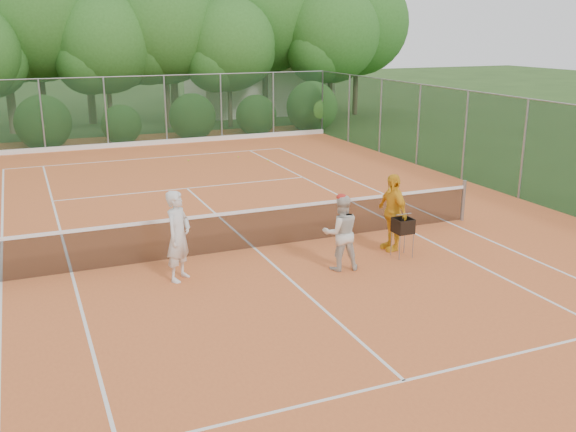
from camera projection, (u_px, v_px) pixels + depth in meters
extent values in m
plane|color=#274619|center=(255.00, 249.00, 15.06)|extent=(120.00, 120.00, 0.00)
cube|color=orange|center=(255.00, 249.00, 15.06)|extent=(18.00, 36.00, 0.02)
cube|color=beige|center=(258.00, 88.00, 39.21)|extent=(8.00, 5.00, 3.00)
cylinder|color=gray|center=(463.00, 201.00, 17.11)|extent=(0.10, 0.10, 1.10)
cube|color=black|center=(254.00, 230.00, 14.92)|extent=(11.87, 0.03, 0.86)
cube|color=white|center=(254.00, 211.00, 14.79)|extent=(11.87, 0.04, 0.07)
imported|color=silver|center=(178.00, 236.00, 12.94)|extent=(0.80, 0.81, 1.88)
imported|color=beige|center=(341.00, 233.00, 13.54)|extent=(0.90, 0.76, 1.64)
ellipsoid|color=red|center=(342.00, 197.00, 13.32)|extent=(0.22, 0.22, 0.14)
imported|color=yellow|center=(392.00, 212.00, 14.76)|extent=(0.46, 1.06, 1.80)
cylinder|color=gray|center=(400.00, 248.00, 14.23)|extent=(0.02, 0.02, 0.57)
cylinder|color=gray|center=(404.00, 241.00, 14.68)|extent=(0.02, 0.02, 0.57)
cube|color=black|center=(403.00, 226.00, 14.33)|extent=(0.39, 0.39, 0.33)
sphere|color=#A5C52D|center=(188.00, 160.00, 24.98)|extent=(0.07, 0.07, 0.07)
sphere|color=gold|center=(238.00, 157.00, 25.63)|extent=(0.07, 0.07, 0.07)
sphere|color=#C1D230|center=(268.00, 161.00, 24.88)|extent=(0.07, 0.07, 0.07)
cube|color=white|center=(153.00, 158.00, 25.56)|extent=(11.03, 0.06, 0.01)
cube|color=white|center=(1.00, 283.00, 13.00)|extent=(0.06, 23.77, 0.01)
cube|color=white|center=(448.00, 222.00, 17.10)|extent=(0.06, 23.77, 0.01)
cube|color=white|center=(72.00, 273.00, 13.52)|extent=(0.06, 23.77, 0.01)
cube|color=white|center=(404.00, 228.00, 16.59)|extent=(0.06, 23.77, 0.01)
cube|color=white|center=(187.00, 188.00, 20.71)|extent=(8.23, 0.06, 0.01)
cube|color=white|center=(404.00, 381.00, 9.39)|extent=(8.23, 0.06, 0.01)
cube|color=white|center=(255.00, 248.00, 15.05)|extent=(0.06, 12.80, 0.01)
cube|color=#19381E|center=(136.00, 111.00, 27.89)|extent=(18.00, 0.02, 3.00)
cylinder|color=gray|center=(322.00, 102.00, 31.25)|extent=(0.07, 0.07, 3.00)
cylinder|color=gray|center=(322.00, 102.00, 31.25)|extent=(0.07, 0.07, 3.00)
cylinder|color=brown|center=(42.00, 86.00, 31.69)|extent=(0.31, 0.31, 4.50)
sphere|color=#29581D|center=(35.00, 16.00, 30.75)|extent=(6.30, 6.30, 6.30)
cylinder|color=brown|center=(109.00, 97.00, 31.62)|extent=(0.24, 0.24, 3.50)
sphere|color=#29581D|center=(105.00, 42.00, 30.89)|extent=(4.90, 4.90, 4.90)
cylinder|color=brown|center=(167.00, 88.00, 33.10)|extent=(0.28, 0.28, 4.10)
sphere|color=#29581D|center=(164.00, 26.00, 32.24)|extent=(5.74, 5.74, 5.74)
cylinder|color=brown|center=(230.00, 94.00, 33.25)|extent=(0.23, 0.23, 3.40)
sphere|color=#29581D|center=(228.00, 44.00, 32.55)|extent=(4.76, 4.76, 4.76)
cylinder|color=brown|center=(265.00, 77.00, 36.59)|extent=(0.32, 0.32, 4.65)
sphere|color=#29581D|center=(264.00, 14.00, 35.62)|extent=(6.51, 6.51, 6.51)
cylinder|color=brown|center=(330.00, 86.00, 35.79)|extent=(0.26, 0.26, 3.80)
sphere|color=#29581D|center=(331.00, 34.00, 35.00)|extent=(5.32, 5.32, 5.32)
cylinder|color=brown|center=(356.00, 79.00, 38.08)|extent=(0.29, 0.29, 4.25)
sphere|color=#29581D|center=(357.00, 23.00, 37.19)|extent=(5.95, 5.95, 5.95)
cone|color=brown|center=(1.00, 17.00, 30.21)|extent=(0.44, 0.44, 11.00)
cone|color=brown|center=(171.00, 28.00, 32.90)|extent=(0.44, 0.44, 10.00)
cone|color=brown|center=(233.00, 10.00, 35.88)|extent=(0.44, 0.44, 12.00)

